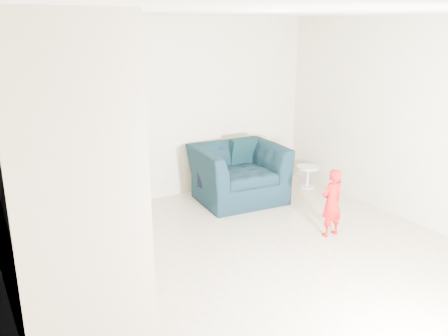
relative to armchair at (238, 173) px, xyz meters
The scene contains 12 objects.
floor 2.30m from the armchair, 113.82° to the right, with size 5.50×5.50×0.00m, color gray.
ceiling 3.21m from the armchair, 113.82° to the right, with size 5.50×5.50×0.00m, color silver.
back_wall 1.47m from the armchair, 143.40° to the left, with size 5.00×5.00×0.00m, color beige.
left_wall 4.10m from the armchair, 148.76° to the right, with size 5.50×5.50×0.00m, color beige.
right_wall 2.77m from the armchair, 52.56° to the right, with size 5.50×5.50×0.00m, color beige.
armchair is the anchor object (origin of this frame).
toddler 1.72m from the armchair, 79.18° to the right, with size 0.32×0.21×0.88m, color #B00510.
side_table 1.29m from the armchair, ahead, with size 0.36×0.36×0.36m.
staircase 3.33m from the armchair, 152.45° to the right, with size 1.02×3.03×3.62m.
cushion 0.48m from the armchair, 48.39° to the left, with size 0.45×0.13×0.43m, color black.
throw 0.59m from the armchair, behind, with size 0.05×0.47×0.52m, color black.
phone 1.78m from the armchair, 76.86° to the right, with size 0.02×0.05×0.10m, color black.
Camera 1 is at (-2.74, -3.70, 2.59)m, focal length 38.00 mm.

